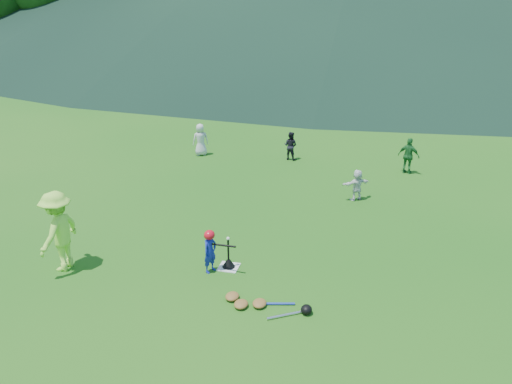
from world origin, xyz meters
TOP-DOWN VIEW (x-y plane):
  - ground at (0.00, 0.00)m, footprint 120.00×120.00m
  - home_plate at (0.00, 0.00)m, footprint 0.45×0.45m
  - baseball at (0.00, 0.00)m, footprint 0.08×0.08m
  - batter_child at (-0.35, -0.25)m, footprint 0.36×0.42m
  - adult_coach at (-3.62, -0.96)m, footprint 0.71×1.21m
  - fielder_a at (-3.62, 7.96)m, footprint 0.72×0.63m
  - fielder_b at (-0.16, 8.29)m, footprint 0.60×0.52m
  - fielder_c at (4.09, 7.76)m, footprint 0.80×0.53m
  - fielder_d at (2.54, 4.84)m, footprint 0.89×0.75m
  - batting_tee at (0.00, 0.00)m, footprint 0.30×0.30m
  - batter_gear at (-0.32, -0.26)m, footprint 0.73×0.26m
  - equipment_pile at (1.05, -1.31)m, footprint 1.80×0.71m
  - outfield_fence at (0.00, 28.00)m, footprint 70.07×0.08m

SIDE VIEW (x-z plane):
  - ground at x=0.00m, z-range 0.00..0.00m
  - home_plate at x=0.00m, z-range 0.00..0.02m
  - equipment_pile at x=1.05m, z-range -0.03..0.16m
  - batting_tee at x=0.00m, z-range -0.21..0.47m
  - fielder_d at x=2.54m, z-range 0.00..0.96m
  - batter_child at x=-0.35m, z-range 0.00..0.99m
  - fielder_b at x=-0.16m, z-range 0.00..1.07m
  - fielder_a at x=-3.62m, z-range 0.00..1.24m
  - fielder_c at x=4.09m, z-range 0.00..1.26m
  - outfield_fence at x=0.00m, z-range 0.03..1.36m
  - baseball at x=0.00m, z-range 0.70..0.78m
  - batter_gear at x=-0.32m, z-range 0.72..1.07m
  - adult_coach at x=-3.62m, z-range 0.00..1.86m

